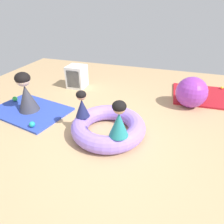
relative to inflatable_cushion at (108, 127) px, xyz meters
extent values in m
plane|color=tan|center=(-0.04, -0.08, -0.14)|extent=(8.00, 8.00, 0.00)
cube|color=#B21923|center=(1.65, 2.11, -0.12)|extent=(1.40, 1.29, 0.04)
cube|color=#2D47B7|center=(-1.78, 0.23, -0.12)|extent=(1.68, 1.31, 0.04)
torus|color=#9975EA|center=(0.00, 0.00, 0.00)|extent=(1.25, 1.25, 0.28)
cone|color=navy|center=(-0.45, -0.02, 0.30)|extent=(0.32, 0.32, 0.31)
sphere|color=tan|center=(-0.45, -0.02, 0.53)|extent=(0.16, 0.16, 0.16)
ellipsoid|color=black|center=(-0.45, -0.02, 0.54)|extent=(0.17, 0.17, 0.13)
cone|color=teal|center=(0.28, -0.35, 0.33)|extent=(0.39, 0.39, 0.37)
sphere|color=tan|center=(0.28, -0.35, 0.60)|extent=(0.19, 0.19, 0.19)
ellipsoid|color=black|center=(0.28, -0.35, 0.62)|extent=(0.20, 0.20, 0.16)
cone|color=#383842|center=(-1.78, 0.23, 0.16)|extent=(0.54, 0.54, 0.53)
sphere|color=beige|center=(-1.78, 0.23, 0.55)|extent=(0.27, 0.27, 0.27)
ellipsoid|color=black|center=(-1.78, 0.23, 0.58)|extent=(0.29, 0.29, 0.23)
sphere|color=blue|center=(1.52, 1.83, -0.05)|extent=(0.10, 0.10, 0.10)
sphere|color=teal|center=(-1.33, -0.28, -0.05)|extent=(0.10, 0.10, 0.10)
sphere|color=yellow|center=(2.12, 2.63, -0.07)|extent=(0.07, 0.07, 0.07)
sphere|color=red|center=(1.24, 2.46, -0.07)|extent=(0.07, 0.07, 0.07)
sphere|color=green|center=(-2.35, 0.47, -0.05)|extent=(0.11, 0.11, 0.11)
sphere|color=purple|center=(1.32, 1.50, 0.18)|extent=(0.65, 0.65, 0.65)
cube|color=silver|center=(-1.45, 1.73, 0.14)|extent=(0.44, 0.44, 0.56)
cube|color=#2D2D33|center=(-1.45, 1.61, 0.14)|extent=(0.34, 0.20, 0.44)
camera|label=1|loc=(0.92, -2.62, 1.88)|focal=31.78mm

